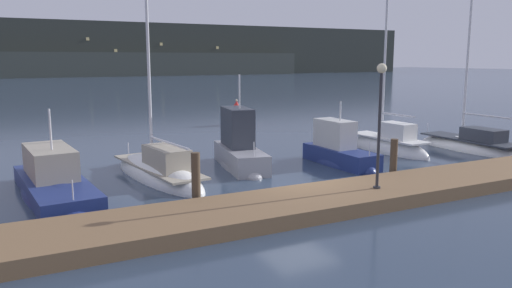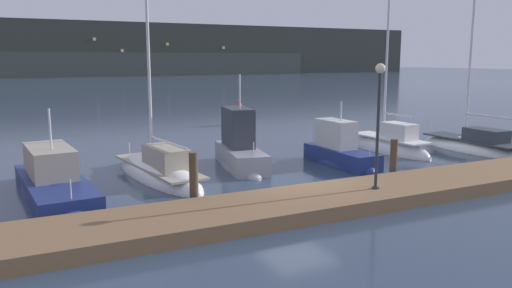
{
  "view_description": "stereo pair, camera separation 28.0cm",
  "coord_description": "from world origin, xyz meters",
  "px_view_note": "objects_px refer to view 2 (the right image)",
  "views": [
    {
      "loc": [
        -9.26,
        -14.75,
        4.67
      ],
      "look_at": [
        0.0,
        3.3,
        1.2
      ],
      "focal_mm": 35.0,
      "sensor_mm": 36.0,
      "label": 1
    },
    {
      "loc": [
        -9.01,
        -14.88,
        4.67
      ],
      "look_at": [
        0.0,
        3.3,
        1.2
      ],
      "focal_mm": 35.0,
      "sensor_mm": 36.0,
      "label": 2
    }
  ],
  "objects_px": {
    "motorboat_berth_4": "(240,155)",
    "sailboat_berth_7": "(473,148)",
    "motorboat_berth_5": "(340,157)",
    "sailboat_berth_3": "(159,175)",
    "motorboat_berth_2": "(54,188)",
    "sailboat_berth_6": "(390,149)",
    "channel_buoy": "(240,115)",
    "dock_lamppost": "(379,106)"
  },
  "relations": [
    {
      "from": "motorboat_berth_4",
      "to": "sailboat_berth_7",
      "type": "relative_size",
      "value": 0.54
    },
    {
      "from": "motorboat_berth_4",
      "to": "sailboat_berth_7",
      "type": "height_order",
      "value": "sailboat_berth_7"
    },
    {
      "from": "motorboat_berth_5",
      "to": "sailboat_berth_3",
      "type": "bearing_deg",
      "value": 171.82
    },
    {
      "from": "motorboat_berth_4",
      "to": "sailboat_berth_7",
      "type": "bearing_deg",
      "value": -8.24
    },
    {
      "from": "sailboat_berth_3",
      "to": "motorboat_berth_5",
      "type": "bearing_deg",
      "value": -8.18
    },
    {
      "from": "motorboat_berth_2",
      "to": "motorboat_berth_5",
      "type": "xyz_separation_m",
      "value": [
        11.88,
        -0.32,
        0.09
      ]
    },
    {
      "from": "sailboat_berth_3",
      "to": "sailboat_berth_6",
      "type": "distance_m",
      "value": 12.11
    },
    {
      "from": "channel_buoy",
      "to": "dock_lamppost",
      "type": "distance_m",
      "value": 20.37
    },
    {
      "from": "motorboat_berth_2",
      "to": "motorboat_berth_4",
      "type": "xyz_separation_m",
      "value": [
        7.69,
        1.25,
        0.27
      ]
    },
    {
      "from": "sailboat_berth_6",
      "to": "motorboat_berth_2",
      "type": "bearing_deg",
      "value": -175.87
    },
    {
      "from": "motorboat_berth_2",
      "to": "motorboat_berth_4",
      "type": "bearing_deg",
      "value": 9.25
    },
    {
      "from": "sailboat_berth_7",
      "to": "motorboat_berth_5",
      "type": "bearing_deg",
      "value": 178.45
    },
    {
      "from": "sailboat_berth_3",
      "to": "motorboat_berth_4",
      "type": "distance_m",
      "value": 3.8
    },
    {
      "from": "motorboat_berth_4",
      "to": "sailboat_berth_6",
      "type": "bearing_deg",
      "value": -0.64
    },
    {
      "from": "sailboat_berth_7",
      "to": "dock_lamppost",
      "type": "distance_m",
      "value": 12.22
    },
    {
      "from": "sailboat_berth_7",
      "to": "sailboat_berth_3",
      "type": "bearing_deg",
      "value": 175.17
    },
    {
      "from": "motorboat_berth_5",
      "to": "sailboat_berth_7",
      "type": "xyz_separation_m",
      "value": [
        8.21,
        -0.22,
        -0.19
      ]
    },
    {
      "from": "channel_buoy",
      "to": "motorboat_berth_5",
      "type": "bearing_deg",
      "value": -96.53
    },
    {
      "from": "motorboat_berth_5",
      "to": "channel_buoy",
      "type": "relative_size",
      "value": 2.5
    },
    {
      "from": "sailboat_berth_3",
      "to": "sailboat_berth_7",
      "type": "xyz_separation_m",
      "value": [
        16.16,
        -1.36,
        0.01
      ]
    },
    {
      "from": "motorboat_berth_5",
      "to": "motorboat_berth_4",
      "type": "bearing_deg",
      "value": 159.42
    },
    {
      "from": "motorboat_berth_2",
      "to": "sailboat_berth_7",
      "type": "height_order",
      "value": "sailboat_berth_7"
    },
    {
      "from": "sailboat_berth_6",
      "to": "dock_lamppost",
      "type": "distance_m",
      "value": 9.98
    },
    {
      "from": "sailboat_berth_7",
      "to": "motorboat_berth_4",
      "type": "bearing_deg",
      "value": 171.76
    },
    {
      "from": "motorboat_berth_4",
      "to": "channel_buoy",
      "type": "bearing_deg",
      "value": 65.57
    },
    {
      "from": "sailboat_berth_3",
      "to": "motorboat_berth_4",
      "type": "relative_size",
      "value": 1.81
    },
    {
      "from": "sailboat_berth_6",
      "to": "motorboat_berth_5",
      "type": "bearing_deg",
      "value": -160.4
    },
    {
      "from": "sailboat_berth_6",
      "to": "sailboat_berth_7",
      "type": "height_order",
      "value": "sailboat_berth_7"
    },
    {
      "from": "sailboat_berth_3",
      "to": "sailboat_berth_6",
      "type": "height_order",
      "value": "sailboat_berth_3"
    },
    {
      "from": "motorboat_berth_2",
      "to": "motorboat_berth_4",
      "type": "distance_m",
      "value": 7.8
    },
    {
      "from": "sailboat_berth_3",
      "to": "motorboat_berth_5",
      "type": "height_order",
      "value": "sailboat_berth_3"
    },
    {
      "from": "sailboat_berth_3",
      "to": "channel_buoy",
      "type": "xyz_separation_m",
      "value": [
        9.6,
        13.29,
        0.55
      ]
    },
    {
      "from": "dock_lamppost",
      "to": "motorboat_berth_5",
      "type": "bearing_deg",
      "value": 65.45
    },
    {
      "from": "sailboat_berth_6",
      "to": "channel_buoy",
      "type": "distance_m",
      "value": 13.2
    },
    {
      "from": "motorboat_berth_2",
      "to": "sailboat_berth_7",
      "type": "distance_m",
      "value": 20.1
    },
    {
      "from": "motorboat_berth_2",
      "to": "dock_lamppost",
      "type": "relative_size",
      "value": 1.75
    },
    {
      "from": "motorboat_berth_2",
      "to": "dock_lamppost",
      "type": "xyz_separation_m",
      "value": [
        9.43,
        -5.68,
        2.94
      ]
    },
    {
      "from": "dock_lamppost",
      "to": "sailboat_berth_3",
      "type": "bearing_deg",
      "value": 130.23
    },
    {
      "from": "motorboat_berth_4",
      "to": "motorboat_berth_5",
      "type": "height_order",
      "value": "motorboat_berth_4"
    },
    {
      "from": "sailboat_berth_3",
      "to": "channel_buoy",
      "type": "relative_size",
      "value": 5.11
    },
    {
      "from": "motorboat_berth_5",
      "to": "channel_buoy",
      "type": "xyz_separation_m",
      "value": [
        1.65,
        14.43,
        0.35
      ]
    },
    {
      "from": "sailboat_berth_7",
      "to": "dock_lamppost",
      "type": "relative_size",
      "value": 2.36
    }
  ]
}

